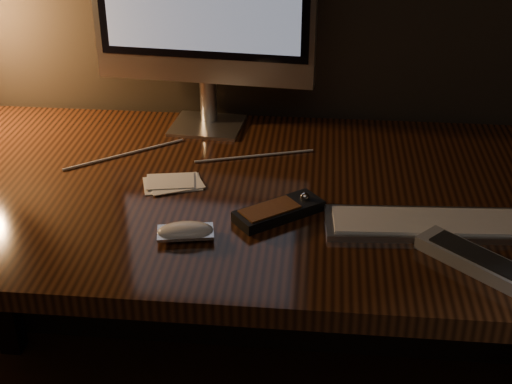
# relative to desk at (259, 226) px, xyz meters

# --- Properties ---
(desk) EXTENTS (1.60, 0.75, 0.75)m
(desk) POSITION_rel_desk_xyz_m (0.00, 0.00, 0.00)
(desk) COLOR #3F1F0E
(desk) RESTS_ON ground
(keyboard) EXTENTS (0.41, 0.14, 0.01)m
(keyboard) POSITION_rel_desk_xyz_m (0.34, -0.18, 0.14)
(keyboard) COLOR silver
(keyboard) RESTS_ON desk
(mouse) EXTENTS (0.11, 0.07, 0.02)m
(mouse) POSITION_rel_desk_xyz_m (-0.10, -0.26, 0.14)
(mouse) COLOR white
(mouse) RESTS_ON desk
(media_remote) EXTENTS (0.17, 0.15, 0.03)m
(media_remote) POSITION_rel_desk_xyz_m (0.05, -0.17, 0.14)
(media_remote) COLOR black
(media_remote) RESTS_ON desk
(tv_remote) EXTENTS (0.21, 0.20, 0.03)m
(tv_remote) POSITION_rel_desk_xyz_m (0.39, -0.31, 0.14)
(tv_remote) COLOR gray
(tv_remote) RESTS_ON desk
(papers) EXTENTS (0.13, 0.11, 0.01)m
(papers) POSITION_rel_desk_xyz_m (-0.17, -0.07, 0.13)
(papers) COLOR white
(papers) RESTS_ON desk
(cable) EXTENTS (0.49, 0.24, 0.00)m
(cable) POSITION_rel_desk_xyz_m (-0.16, 0.05, 0.13)
(cable) COLOR white
(cable) RESTS_ON desk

